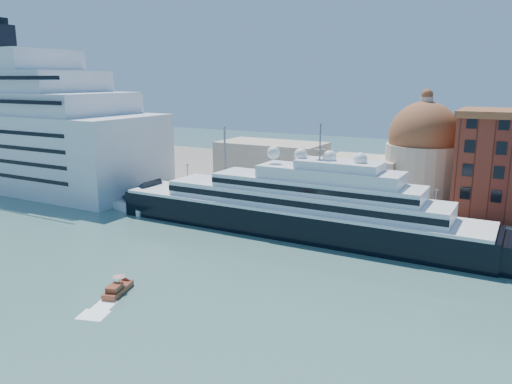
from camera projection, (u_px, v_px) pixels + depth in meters
The scene contains 9 objects.
ground at pixel (222, 265), 87.05m from camera, with size 400.00×400.00×0.00m, color #3A655E.
quay at pixel (301, 213), 115.80m from camera, with size 180.00×10.00×2.50m, color gray.
land at pixel (356, 183), 150.87m from camera, with size 260.00×72.00×2.00m, color slate.
quay_fence at pixel (293, 210), 111.55m from camera, with size 180.00×0.10×1.20m, color slate.
superyacht at pixel (280, 210), 105.66m from camera, with size 90.87×12.60×27.16m.
service_barge at pixel (133, 208), 122.29m from camera, with size 13.42×7.50×2.87m.
water_taxi at pixel (118, 289), 75.35m from camera, with size 3.93×6.75×3.04m.
church at pixel (360, 160), 130.90m from camera, with size 66.00×18.00×25.50m.
lamp_posts at pixel (250, 173), 118.38m from camera, with size 120.80×2.40×18.00m.
Camera 1 is at (44.89, -68.95, 31.74)m, focal length 35.00 mm.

